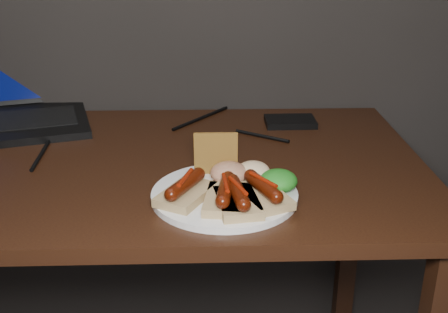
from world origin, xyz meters
name	(u,v)px	position (x,y,z in m)	size (l,w,h in m)	color
desk	(99,198)	(0.00, 1.38, 0.66)	(1.40, 0.70, 0.75)	black
laptop	(11,101)	(-0.26, 1.66, 0.80)	(0.45, 0.45, 0.25)	black
hard_drive	(290,122)	(0.45, 1.60, 0.76)	(0.12, 0.08, 0.02)	black
desk_cables	(91,136)	(-0.03, 1.52, 0.75)	(0.98, 0.41, 0.01)	black
plate	(225,195)	(0.27, 1.20, 0.76)	(0.27, 0.27, 0.01)	white
bread_sausage_left	(186,190)	(0.20, 1.18, 0.78)	(0.12, 0.13, 0.04)	tan
bread_sausage_center	(225,195)	(0.27, 1.15, 0.78)	(0.09, 0.12, 0.04)	tan
bread_sausage_right	(263,192)	(0.34, 1.16, 0.78)	(0.11, 0.13, 0.04)	tan
bread_sausage_extra	(238,198)	(0.29, 1.14, 0.78)	(0.09, 0.12, 0.04)	tan
crispbread	(216,153)	(0.26, 1.28, 0.80)	(0.09, 0.01, 0.09)	#B07D30
salad_greens	(279,181)	(0.37, 1.20, 0.78)	(0.07, 0.07, 0.04)	#144F0F
salsa_mound	(229,173)	(0.28, 1.24, 0.78)	(0.07, 0.07, 0.04)	#9C1A0F
coleslaw_mound	(253,171)	(0.33, 1.25, 0.78)	(0.06, 0.06, 0.04)	white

